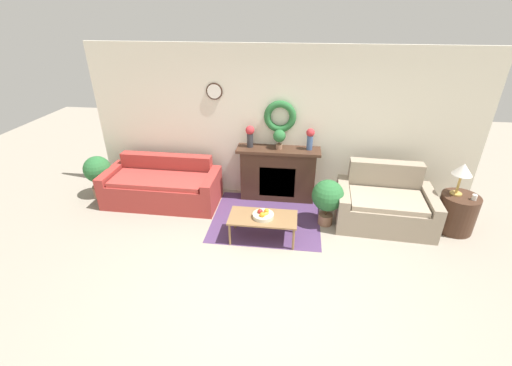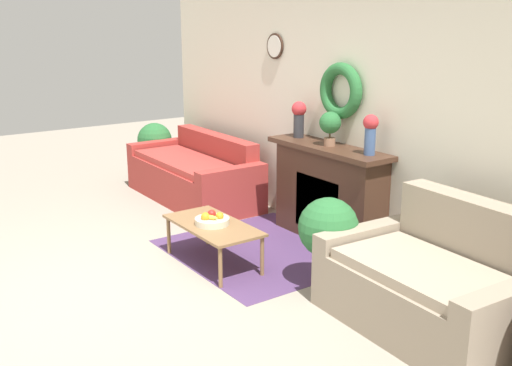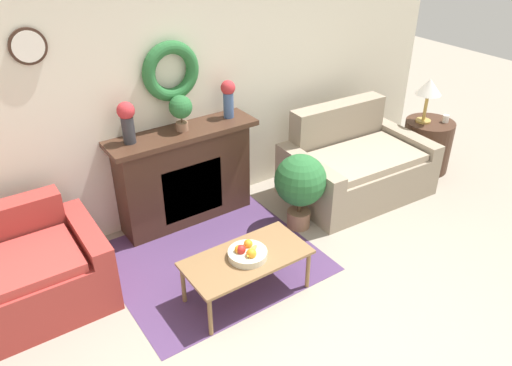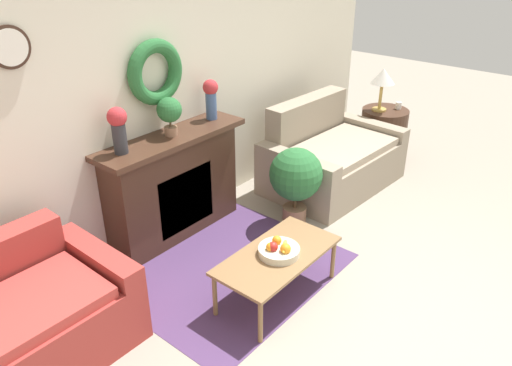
{
  "view_description": "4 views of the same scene",
  "coord_description": "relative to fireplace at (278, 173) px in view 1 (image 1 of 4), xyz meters",
  "views": [
    {
      "loc": [
        0.28,
        -3.19,
        3.22
      ],
      "look_at": [
        -0.31,
        1.44,
        0.79
      ],
      "focal_mm": 24.0,
      "sensor_mm": 36.0,
      "label": 1
    },
    {
      "loc": [
        4.32,
        -1.56,
        2.22
      ],
      "look_at": [
        0.1,
        1.42,
        0.8
      ],
      "focal_mm": 42.0,
      "sensor_mm": 36.0,
      "label": 2
    },
    {
      "loc": [
        -1.9,
        -1.54,
        2.93
      ],
      "look_at": [
        0.22,
        1.53,
        0.76
      ],
      "focal_mm": 35.0,
      "sensor_mm": 36.0,
      "label": 3
    },
    {
      "loc": [
        -2.68,
        -0.75,
        2.62
      ],
      "look_at": [
        0.07,
        1.52,
        0.78
      ],
      "focal_mm": 35.0,
      "sensor_mm": 36.0,
      "label": 4
    }
  ],
  "objects": [
    {
      "name": "side_table_by_loveseat",
      "position": [
        2.89,
        -0.67,
        -0.2
      ],
      "size": [
        0.57,
        0.57,
        0.61
      ],
      "color": "#42281C",
      "rests_on": "ground_plane"
    },
    {
      "name": "floor_rug",
      "position": [
        -0.13,
        -0.73,
        -0.5
      ],
      "size": [
        1.8,
        1.62,
        0.01
      ],
      "color": "#4C335B",
      "rests_on": "ground_plane"
    },
    {
      "name": "fruit_bowl",
      "position": [
        -0.13,
        -1.31,
        -0.07
      ],
      "size": [
        0.32,
        0.32,
        0.12
      ],
      "color": "beige",
      "rests_on": "coffee_table"
    },
    {
      "name": "coffee_table",
      "position": [
        -0.13,
        -1.3,
        -0.15
      ],
      "size": [
        1.03,
        0.52,
        0.4
      ],
      "color": "olive",
      "rests_on": "ground_plane"
    },
    {
      "name": "potted_plant_floor_by_loveseat",
      "position": [
        0.85,
        -0.77,
        -0.0
      ],
      "size": [
        0.51,
        0.51,
        0.79
      ],
      "color": "#8E664C",
      "rests_on": "ground_plane"
    },
    {
      "name": "wall_back",
      "position": [
        0.03,
        0.2,
        0.85
      ],
      "size": [
        6.8,
        0.18,
        2.7
      ],
      "color": "beige",
      "rests_on": "ground_plane"
    },
    {
      "name": "potted_plant_on_mantel",
      "position": [
        0.01,
        -0.01,
        0.71
      ],
      "size": [
        0.22,
        0.22,
        0.34
      ],
      "color": "#8E664C",
      "rests_on": "fireplace"
    },
    {
      "name": "table_lamp",
      "position": [
        2.82,
        -0.61,
        0.51
      ],
      "size": [
        0.29,
        0.29,
        0.52
      ],
      "color": "#B28E42",
      "rests_on": "side_table_by_loveseat"
    },
    {
      "name": "ground_plane",
      "position": [
        0.03,
        -2.42,
        -0.51
      ],
      "size": [
        16.0,
        16.0,
        0.0
      ],
      "primitive_type": "plane",
      "color": "gray"
    },
    {
      "name": "couch_left",
      "position": [
        -2.06,
        -0.4,
        -0.2
      ],
      "size": [
        2.04,
        0.9,
        0.81
      ],
      "rotation": [
        0.0,
        0.0,
        -0.01
      ],
      "color": "#9E332D",
      "rests_on": "ground_plane"
    },
    {
      "name": "vase_on_mantel_left",
      "position": [
        -0.51,
        0.01,
        0.72
      ],
      "size": [
        0.16,
        0.16,
        0.38
      ],
      "color": "#2D2D33",
      "rests_on": "fireplace"
    },
    {
      "name": "potted_plant_floor_by_couch",
      "position": [
        -3.3,
        -0.34,
        -0.02
      ],
      "size": [
        0.49,
        0.49,
        0.8
      ],
      "color": "#8E664C",
      "rests_on": "ground_plane"
    },
    {
      "name": "fireplace",
      "position": [
        0.0,
        0.0,
        0.0
      ],
      "size": [
        1.47,
        0.41,
        1.0
      ],
      "color": "#42281C",
      "rests_on": "ground_plane"
    },
    {
      "name": "vase_on_mantel_right",
      "position": [
        0.53,
        0.01,
        0.72
      ],
      "size": [
        0.14,
        0.14,
        0.38
      ],
      "color": "#3D5684",
      "rests_on": "fireplace"
    },
    {
      "name": "loveseat_right",
      "position": [
        1.79,
        -0.57,
        -0.18
      ],
      "size": [
        1.57,
        1.08,
        0.94
      ],
      "rotation": [
        0.0,
        0.0,
        -0.06
      ],
      "color": "gray",
      "rests_on": "ground_plane"
    },
    {
      "name": "mug",
      "position": [
        3.02,
        -0.77,
        0.15
      ],
      "size": [
        0.07,
        0.07,
        0.09
      ],
      "color": "silver",
      "rests_on": "side_table_by_loveseat"
    }
  ]
}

